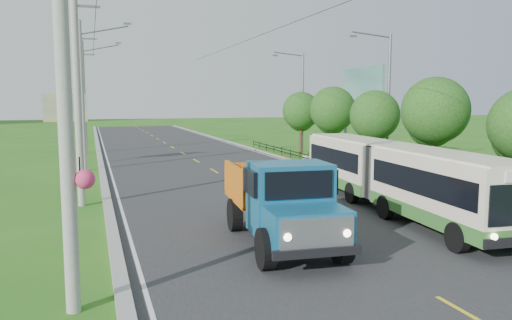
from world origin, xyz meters
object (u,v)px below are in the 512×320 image
pole_far (84,96)px  planter_mid (357,169)px  tree_third (434,114)px  tree_fifth (332,112)px  tree_fourth (374,118)px  bus (393,172)px  dump_truck (281,197)px  tree_back (301,113)px  planter_far (307,156)px  streetlight_far (301,99)px  pole_nearest (67,90)px  billboard_left (65,113)px  billboard_right (362,93)px  pole_mid (82,95)px  streetlight_mid (386,98)px  planter_near (438,190)px  pole_near (78,92)px

pole_far → planter_mid: (16.86, -19.00, -4.81)m
tree_third → tree_fifth: tree_third is taller
tree_fourth → bus: (-5.41, -10.42, -1.90)m
tree_third → dump_truck: size_ratio=0.87×
tree_fifth → tree_back: tree_fifth is taller
tree_fourth → planter_far: bearing=99.1°
tree_back → streetlight_far: size_ratio=0.61×
pole_nearest → tree_third: (18.10, 11.14, -0.95)m
billboard_left → billboard_right: bearing=-10.4°
streetlight_far → pole_far: bearing=165.2°
tree_fourth → tree_back: bearing=90.0°
bus → pole_far: bearing=118.0°
tree_fourth → streetlight_far: bearing=86.8°
pole_mid → planter_mid: (16.86, -7.00, -4.81)m
streetlight_mid → planter_mid: 5.05m
pole_far → streetlight_mid: pole_far is taller
tree_back → streetlight_mid: size_ratio=0.61×
planter_near → planter_far: (0.00, 16.00, 0.00)m
tree_back → planter_mid: bearing=-95.9°
pole_far → planter_far: bearing=-33.1°
streetlight_mid → planter_near: 9.46m
pole_nearest → billboard_left: 27.05m
pole_far → tree_back: bearing=-20.7°
streetlight_mid → pole_mid: bearing=159.7°
tree_fourth → tree_back: tree_back is taller
tree_fourth → tree_fifth: tree_fifth is taller
pole_near → bus: size_ratio=0.68×
pole_nearest → streetlight_mid: (18.88, 17.00, -0.03)m
tree_third → bus: (-5.41, -4.43, -2.30)m
pole_nearest → tree_fifth: (18.10, 23.14, -1.08)m
pole_near → planter_far: size_ratio=14.93×
pole_nearest → planter_far: (16.84, 25.00, -4.65)m
planter_mid → billboard_right: (3.70, 6.00, 5.06)m
tree_fifth → planter_far: 4.21m
tree_third → planter_near: tree_third is taller
tree_third → dump_truck: 14.26m
pole_mid → tree_back: size_ratio=1.82×
tree_fifth → planter_mid: (-1.26, -6.14, -3.57)m
planter_mid → billboard_left: (-18.10, 10.00, 3.58)m
tree_fifth → planter_mid: 7.21m
planter_far → streetlight_mid: bearing=-75.7°
tree_back → bus: bearing=-103.6°
planter_near → pole_near: bearing=169.9°
pole_near → tree_back: size_ratio=1.82×
tree_fifth → billboard_right: 2.87m
bus → dump_truck: dump_truck is taller
billboard_left → streetlight_far: bearing=11.2°
planter_near → bus: size_ratio=0.05×
pole_far → planter_near: pole_far is taller
bus → tree_third: bearing=43.8°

